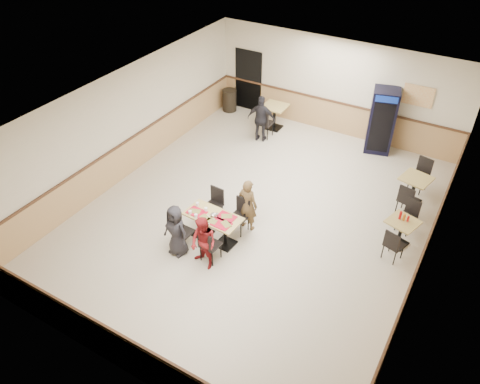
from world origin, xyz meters
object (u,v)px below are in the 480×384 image
Objects in this scene: diner_man_opposite at (248,205)px; pepsi_cooler at (382,121)px; lone_diner at (261,119)px; side_table_near at (401,229)px; trash_bin at (230,100)px; main_table at (213,224)px; back_table at (275,113)px; diner_woman_right at (203,243)px; side_table_far at (414,186)px; diner_woman_left at (176,231)px.

diner_man_opposite is 5.37m from pepsi_cooler.
pepsi_cooler reaches higher than lone_diner.
trash_bin is (-6.93, 3.82, -0.07)m from side_table_near.
back_table is at bearing 105.69° from main_table.
side_table_far is (3.34, 4.63, -0.15)m from diner_woman_right.
pepsi_cooler is at bearing 76.29° from diner_woman_left.
main_table is at bearing -151.69° from side_table_near.
diner_woman_left is 0.99× the size of diner_woman_right.
diner_woman_left reaches higher than trash_bin.
side_table_near is at bearing 55.50° from diner_woman_right.
diner_woman_right is (0.29, -0.82, 0.18)m from main_table.
back_table reaches higher than trash_bin.
diner_woman_right is at bearing -119.64° from pepsi_cooler.
back_table reaches higher than main_table.
trash_bin is at bearing 121.31° from main_table.
back_table is (-1.24, 5.51, 0.06)m from main_table.
pepsi_cooler is at bearing 126.71° from side_table_far.
diner_woman_right is 1.65× the size of side_table_near.
trash_bin is at bearing 163.16° from side_table_far.
side_table_far is (4.09, 4.59, -0.15)m from diner_woman_left.
lone_diner is 2.32m from trash_bin.
side_table_far reaches higher than side_table_near.
diner_woman_left is (-0.47, -0.78, 0.17)m from main_table.
side_table_near is at bearing 140.23° from lone_diner.
side_table_near is 7.92m from trash_bin.
main_table is 6.65m from trash_bin.
diner_man_opposite reaches higher than side_table_near.
lone_diner reaches higher than side_table_near.
diner_woman_left is at bearing -83.00° from back_table.
side_table_near is at bearing 40.57° from diner_woman_left.
main_table is at bearing -61.71° from trash_bin.
lone_diner is (-1.70, 3.82, 0.05)m from diner_man_opposite.
diner_woman_right is 1.71× the size of trash_bin.
diner_woman_left is at bearing -166.79° from diner_woman_right.
diner_woman_left is at bearing -131.74° from side_table_far.
main_table is at bearing -77.33° from back_table.
diner_woman_left is at bearing 62.24° from diner_man_opposite.
pepsi_cooler is at bearing 6.79° from back_table.
main_table is 1.62× the size of side_table_far.
diner_man_opposite is (0.47, 0.78, 0.22)m from main_table.
diner_woman_left reaches higher than side_table_far.
trash_bin is at bearing 169.64° from back_table.
side_table_near is at bearing -28.89° from trash_bin.
lone_diner is 0.93m from back_table.
diner_woman_right is at bearing 4.01° from diner_woman_left.
main_table is 0.70× the size of pepsi_cooler.
main_table is at bearing -124.11° from pepsi_cooler.
diner_man_opposite is 6.25m from trash_bin.
diner_woman_left is at bearing -67.96° from trash_bin.
main_table is at bearing -133.60° from side_table_far.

